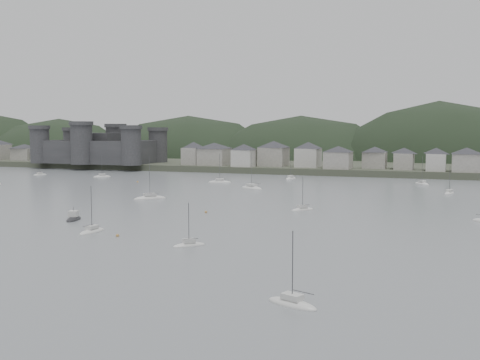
% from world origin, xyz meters
% --- Properties ---
extents(ground, '(900.00, 900.00, 0.00)m').
position_xyz_m(ground, '(0.00, 0.00, 0.00)').
color(ground, slate).
rests_on(ground, ground).
extents(far_shore_land, '(900.00, 250.00, 3.00)m').
position_xyz_m(far_shore_land, '(0.00, 295.00, 1.50)').
color(far_shore_land, '#383D2D').
rests_on(far_shore_land, ground).
extents(forested_ridge, '(851.55, 103.94, 102.57)m').
position_xyz_m(forested_ridge, '(4.83, 269.40, -11.28)').
color(forested_ridge, black).
rests_on(forested_ridge, ground).
extents(castle, '(66.00, 43.00, 20.00)m').
position_xyz_m(castle, '(-120.00, 179.80, 10.96)').
color(castle, '#323235').
rests_on(castle, far_shore_land).
extents(waterfront_town, '(451.48, 28.46, 12.92)m').
position_xyz_m(waterfront_town, '(50.59, 183.34, 8.66)').
color(waterfront_town, gray).
rests_on(waterfront_town, far_shore_land).
extents(sailboat_lead, '(4.00, 8.59, 11.31)m').
position_xyz_m(sailboat_lead, '(-4.91, 150.00, 0.18)').
color(sailboat_lead, silver).
rests_on(sailboat_lead, ground).
extents(moored_fleet, '(230.87, 171.93, 13.83)m').
position_xyz_m(moored_fleet, '(-18.67, 67.92, 0.18)').
color(moored_fleet, silver).
rests_on(moored_fleet, ground).
extents(motor_launch_far, '(4.70, 7.63, 3.73)m').
position_xyz_m(motor_launch_far, '(-23.23, 25.65, 0.30)').
color(motor_launch_far, black).
rests_on(motor_launch_far, ground).
extents(mooring_buoys, '(160.93, 103.64, 0.70)m').
position_xyz_m(mooring_buoys, '(2.16, 60.04, 0.15)').
color(mooring_buoys, '#B17F3B').
rests_on(mooring_buoys, ground).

